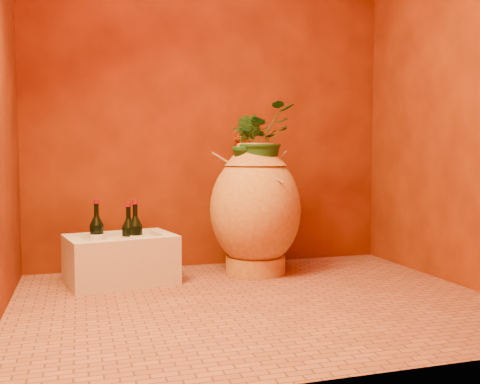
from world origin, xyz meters
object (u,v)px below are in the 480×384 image
object	(u,v)px
stone_basin	(121,260)
wine_bottle_a	(136,238)
wine_bottle_b	(129,239)
amphora	(255,209)
wall_tap	(239,139)
wine_bottle_c	(97,236)

from	to	relation	value
stone_basin	wine_bottle_a	world-z (taller)	wine_bottle_a
wine_bottle_a	wine_bottle_b	xyz separation A→B (m)	(-0.04, 0.01, -0.01)
wine_bottle_a	amphora	bearing A→B (deg)	7.93
wine_bottle_a	wall_tap	size ratio (longest dim) A/B	2.27
stone_basin	wine_bottle_c	world-z (taller)	wine_bottle_c
amphora	wine_bottle_a	size ratio (longest dim) A/B	2.42
wine_bottle_a	wine_bottle_c	world-z (taller)	wine_bottle_a
wine_bottle_b	wine_bottle_c	distance (m)	0.20
amphora	wall_tap	xyz separation A→B (m)	(-0.03, 0.27, 0.46)
wine_bottle_b	wine_bottle_a	bearing A→B (deg)	-16.45
stone_basin	amphora	bearing A→B (deg)	1.61
wine_bottle_c	wall_tap	distance (m)	1.17
wine_bottle_a	wine_bottle_c	xyz separation A→B (m)	(-0.22, 0.11, -0.00)
wine_bottle_a	wine_bottle_c	bearing A→B (deg)	152.66
wall_tap	wine_bottle_c	bearing A→B (deg)	-164.47
amphora	wine_bottle_c	distance (m)	1.00
amphora	wine_bottle_a	xyz separation A→B (m)	(-0.78, -0.11, -0.14)
stone_basin	wine_bottle_c	bearing A→B (deg)	168.47
amphora	wall_tap	bearing A→B (deg)	95.96
wall_tap	wine_bottle_a	bearing A→B (deg)	-153.11
wine_bottle_c	wall_tap	world-z (taller)	wall_tap
wine_bottle_b	wine_bottle_c	world-z (taller)	wine_bottle_c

